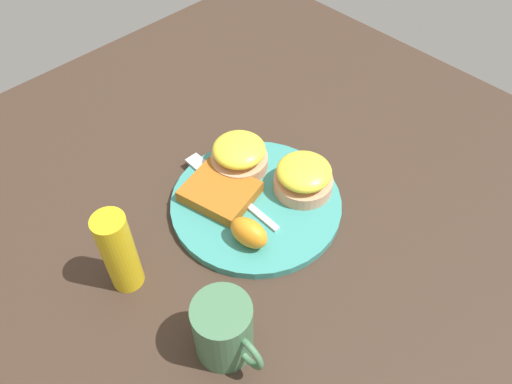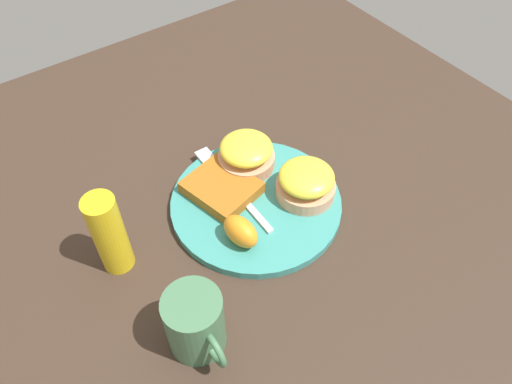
{
  "view_description": "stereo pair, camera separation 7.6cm",
  "coord_description": "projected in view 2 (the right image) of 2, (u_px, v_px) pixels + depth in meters",
  "views": [
    {
      "loc": [
        0.35,
        -0.35,
        0.61
      ],
      "look_at": [
        0.0,
        0.0,
        0.03
      ],
      "focal_mm": 35.0,
      "sensor_mm": 36.0,
      "label": 1
    },
    {
      "loc": [
        0.4,
        -0.29,
        0.61
      ],
      "look_at": [
        0.0,
        0.0,
        0.03
      ],
      "focal_mm": 35.0,
      "sensor_mm": 36.0,
      "label": 2
    }
  ],
  "objects": [
    {
      "name": "plate",
      "position": [
        256.0,
        203.0,
        0.78
      ],
      "size": [
        0.27,
        0.27,
        0.01
      ],
      "primitive_type": "cylinder",
      "color": "teal",
      "rests_on": "ground_plane"
    },
    {
      "name": "hashbrown_patty",
      "position": [
        222.0,
        187.0,
        0.78
      ],
      "size": [
        0.12,
        0.11,
        0.02
      ],
      "primitive_type": "cube",
      "rotation": [
        0.0,
        0.0,
        0.24
      ],
      "color": "#A15C1A",
      "rests_on": "plate"
    },
    {
      "name": "sandwich_benedict_right",
      "position": [
        246.0,
        154.0,
        0.8
      ],
      "size": [
        0.09,
        0.09,
        0.05
      ],
      "color": "tan",
      "rests_on": "plate"
    },
    {
      "name": "condiment_bottle",
      "position": [
        109.0,
        234.0,
        0.67
      ],
      "size": [
        0.04,
        0.04,
        0.14
      ],
      "primitive_type": "cylinder",
      "color": "gold",
      "rests_on": "ground_plane"
    },
    {
      "name": "cup",
      "position": [
        196.0,
        323.0,
        0.6
      ],
      "size": [
        0.1,
        0.07,
        0.1
      ],
      "color": "#42704C",
      "rests_on": "ground_plane"
    },
    {
      "name": "ground_plane",
      "position": [
        256.0,
        206.0,
        0.78
      ],
      "size": [
        1.1,
        1.1,
        0.0
      ],
      "primitive_type": "plane",
      "color": "#38281E"
    },
    {
      "name": "fork",
      "position": [
        228.0,
        183.0,
        0.79
      ],
      "size": [
        0.21,
        0.02,
        0.0
      ],
      "color": "silver",
      "rests_on": "plate"
    },
    {
      "name": "sandwich_benedict_left",
      "position": [
        306.0,
        182.0,
        0.76
      ],
      "size": [
        0.09,
        0.09,
        0.05
      ],
      "color": "tan",
      "rests_on": "plate"
    },
    {
      "name": "orange_wedge",
      "position": [
        241.0,
        231.0,
        0.71
      ],
      "size": [
        0.06,
        0.04,
        0.04
      ],
      "primitive_type": "ellipsoid",
      "rotation": [
        0.0,
        0.0,
        3.3
      ],
      "color": "orange",
      "rests_on": "plate"
    }
  ]
}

